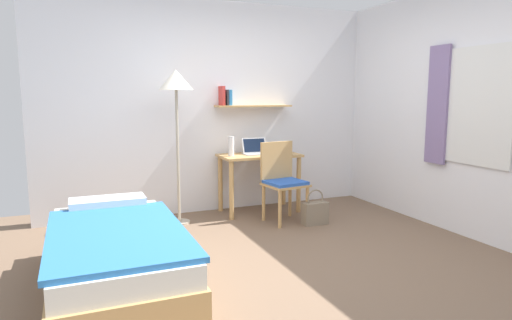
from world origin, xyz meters
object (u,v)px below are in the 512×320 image
standing_lamp (176,89)px  handbag (315,212)px  desk (259,166)px  laptop (255,150)px  desk_chair (282,178)px  bed (117,256)px  book_stack (280,151)px  water_bottle (231,146)px

standing_lamp → handbag: 2.08m
desk → laptop: laptop is taller
desk_chair → standing_lamp: standing_lamp is taller
desk → laptop: (-0.04, 0.04, 0.20)m
bed → laptop: 2.54m
desk → handbag: size_ratio=2.43×
desk_chair → book_stack: 0.61m
desk → laptop: 0.21m
bed → handbag: bearing=21.1°
handbag → standing_lamp: bearing=156.0°
desk → laptop: size_ratio=3.05×
desk_chair → standing_lamp: (-1.14, 0.34, 1.02)m
bed → water_bottle: (1.50, 1.61, 0.61)m
desk → desk_chair: (0.09, -0.48, -0.08)m
laptop → water_bottle: size_ratio=1.36×
laptop → handbag: bearing=-63.5°
bed → book_stack: (2.17, 1.66, 0.52)m
book_stack → laptop: bearing=179.8°
desk → desk_chair: 0.49m
desk_chair → handbag: 0.54m
laptop → water_bottle: 0.35m
standing_lamp → desk_chair: bearing=-16.8°
desk_chair → book_stack: bearing=67.7°
standing_lamp → book_stack: standing_lamp is taller
bed → handbag: 2.40m
laptop → bed: bearing=-137.8°
laptop → water_bottle: water_bottle is taller
bed → water_bottle: 2.28m
desk_chair → handbag: size_ratio=2.27×
desk_chair → book_stack: size_ratio=3.72×
water_bottle → laptop: bearing=8.7°
laptop → desk: bearing=-48.5°
standing_lamp → desk: bearing=7.2°
bed → desk: bearing=41.0°
desk → desk_chair: size_ratio=1.07×
bed → handbag: (2.24, 0.86, -0.10)m
bed → laptop: laptop is taller
desk → book_stack: 0.35m
bed → book_stack: book_stack is taller
book_stack → handbag: (0.07, -0.80, -0.62)m
desk_chair → laptop: size_ratio=2.85×
desk → standing_lamp: standing_lamp is taller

